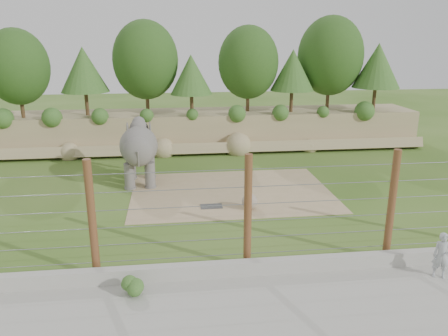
{
  "coord_description": "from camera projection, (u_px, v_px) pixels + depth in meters",
  "views": [
    {
      "loc": [
        -2.39,
        -17.65,
        7.55
      ],
      "look_at": [
        0.0,
        2.0,
        1.6
      ],
      "focal_mm": 35.0,
      "sensor_mm": 36.0,
      "label": 1
    }
  ],
  "objects": [
    {
      "name": "back_embankment",
      "position": [
        214.0,
        91.0,
        30.21
      ],
      "size": [
        30.0,
        5.52,
        8.77
      ],
      "color": "#9D8B63",
      "rests_on": "ground"
    },
    {
      "name": "retaining_wall",
      "position": [
        250.0,
        268.0,
        14.41
      ],
      "size": [
        26.0,
        0.35,
        0.5
      ],
      "primitive_type": "cube",
      "color": "#A9A89E",
      "rests_on": "ground"
    },
    {
      "name": "walkway",
      "position": [
        262.0,
        310.0,
        12.57
      ],
      "size": [
        26.0,
        4.0,
        0.01
      ],
      "primitive_type": "cube",
      "color": "#A9A89E",
      "rests_on": "ground"
    },
    {
      "name": "ground",
      "position": [
        229.0,
        216.0,
        19.23
      ],
      "size": [
        90.0,
        90.0,
        0.0
      ],
      "primitive_type": "plane",
      "color": "#376119",
      "rests_on": "ground"
    },
    {
      "name": "drain_grate",
      "position": [
        211.0,
        206.0,
        20.21
      ],
      "size": [
        1.0,
        0.6,
        0.03
      ],
      "primitive_type": "cube",
      "color": "#262628",
      "rests_on": "dirt_patch"
    },
    {
      "name": "zookeeper",
      "position": [
        442.0,
        256.0,
        14.09
      ],
      "size": [
        0.66,
        0.57,
        1.55
      ],
      "primitive_type": "imported",
      "rotation": [
        0.0,
        0.0,
        -0.41
      ],
      "color": "silver",
      "rests_on": "walkway"
    },
    {
      "name": "elephant",
      "position": [
        139.0,
        154.0,
        23.07
      ],
      "size": [
        1.86,
        4.04,
        3.22
      ],
      "primitive_type": null,
      "rotation": [
        0.0,
        0.0,
        0.04
      ],
      "color": "slate",
      "rests_on": "ground"
    },
    {
      "name": "stone_ball",
      "position": [
        250.0,
        201.0,
        19.84
      ],
      "size": [
        0.72,
        0.72,
        0.72
      ],
      "primitive_type": "sphere",
      "color": "gray",
      "rests_on": "dirt_patch"
    },
    {
      "name": "barrier_fence",
      "position": [
        248.0,
        213.0,
        14.38
      ],
      "size": [
        20.26,
        0.26,
        4.0
      ],
      "color": "brown",
      "rests_on": "ground"
    },
    {
      "name": "walkway_shrub",
      "position": [
        134.0,
        287.0,
        13.2
      ],
      "size": [
        0.6,
        0.6,
        0.6
      ],
      "primitive_type": "sphere",
      "color": "#2B5F21",
      "rests_on": "walkway"
    },
    {
      "name": "dirt_patch",
      "position": [
        231.0,
        192.0,
        22.14
      ],
      "size": [
        10.0,
        7.0,
        0.02
      ],
      "primitive_type": "cube",
      "color": "tan",
      "rests_on": "ground"
    }
  ]
}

